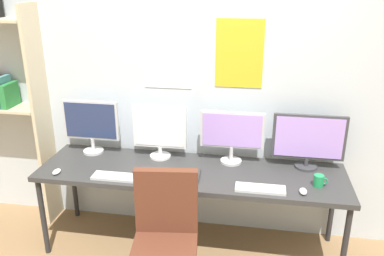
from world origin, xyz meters
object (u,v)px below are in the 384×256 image
Objects in this scene: monitor_far_right at (309,140)px; mouse_right_side at (57,172)px; monitor_far_left at (91,124)px; laptop_closed at (180,175)px; mouse_left_side at (303,191)px; coffee_mug at (319,181)px; keyboard_left at (116,177)px; monitor_center_left at (160,130)px; monitor_center_right at (232,134)px; desk at (191,175)px; office_chair at (166,254)px; keyboard_right at (260,189)px.

monitor_far_right is 6.02× the size of mouse_right_side.
monitor_far_left reaches higher than laptop_closed.
coffee_mug is at bearing 46.61° from mouse_left_side.
coffee_mug reaches higher than laptop_closed.
coffee_mug is (1.55, 0.13, 0.04)m from keyboard_left.
monitor_center_left is 1.23m from monitor_far_right.
monitor_center_right is 4.98× the size of coffee_mug.
mouse_right_side is at bearing -176.05° from coffee_mug.
laptop_closed is 3.02× the size of coffee_mug.
desk is 0.48m from monitor_center_left.
office_chair is 0.63m from laptop_closed.
office_chair is at bearing -74.29° from monitor_center_left.
mouse_left_side and mouse_right_side have the same top height.
keyboard_right is (0.25, -0.44, -0.25)m from monitor_center_right.
mouse_right_side reaches higher than desk.
monitor_far_left is (-0.93, 0.21, 0.32)m from desk.
desk is at bearing -12.91° from monitor_far_left.
coffee_mug is (2.04, 0.14, 0.03)m from mouse_right_side.
keyboard_right is at bearing 0.00° from keyboard_left.
monitor_center_right is at bearing 18.26° from mouse_right_side.
desk is at bearing 174.51° from coffee_mug.
keyboard_left is at bearing -153.02° from monitor_center_right.
mouse_left_side is at bearing 0.79° from keyboard_right.
monitor_center_left is 0.47m from laptop_closed.
coffee_mug reaches higher than mouse_left_side.
desk is at bearing 157.67° from keyboard_right.
desk is at bearing -34.52° from monitor_center_left.
keyboard_left is 1.12m from keyboard_right.
keyboard_right is at bearing -129.62° from monitor_far_right.
keyboard_left is 1.43m from mouse_left_side.
keyboard_left is at bearing -169.65° from laptop_closed.
monitor_center_left is at bearing 166.69° from coffee_mug.
monitor_center_right is 5.50× the size of mouse_left_side.
monitor_center_right is (1.23, -0.00, -0.01)m from monitor_far_left.
coffee_mug is at bearing -5.49° from desk.
keyboard_right is (0.63, 0.41, 0.35)m from office_chair.
laptop_closed is at bearing 169.65° from keyboard_right.
desk is 23.51× the size of coffee_mug.
desk is 0.90m from mouse_left_side.
office_chair is 2.10× the size of monitor_center_left.
monitor_center_left reaches higher than monitor_center_right.
laptop_closed is (-1.00, -0.33, -0.24)m from monitor_far_right.
coffee_mug is at bearing -78.09° from monitor_far_right.
desk is 6.84× the size of keyboard_left.
monitor_far_left is at bearing 135.13° from office_chair.
keyboard_left is (-0.87, -0.44, -0.25)m from monitor_center_right.
mouse_left_side is 0.18m from coffee_mug.
coffee_mug reaches higher than keyboard_right.
mouse_right_side is (-1.36, -0.45, -0.24)m from monitor_center_right.
monitor_center_left is at bearing 0.00° from monitor_far_left.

